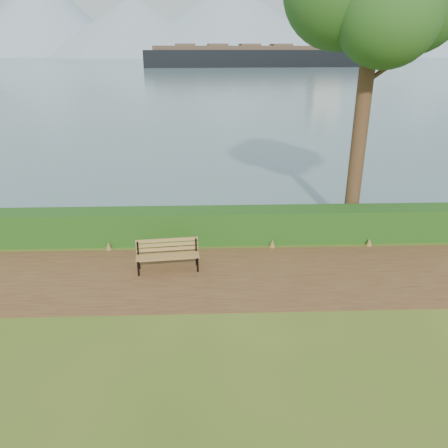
{
  "coord_description": "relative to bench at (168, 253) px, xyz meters",
  "views": [
    {
      "loc": [
        -0.26,
        -9.64,
        5.42
      ],
      "look_at": [
        0.14,
        1.2,
        1.1
      ],
      "focal_mm": 35.0,
      "sensor_mm": 36.0,
      "label": 1
    }
  ],
  "objects": [
    {
      "name": "hedge",
      "position": [
        1.36,
        1.82,
        0.03
      ],
      "size": [
        32.0,
        0.85,
        1.0
      ],
      "primitive_type": "cube",
      "color": "#134413",
      "rests_on": "ground"
    },
    {
      "name": "cargo_ship",
      "position": [
        21.26,
        151.58,
        3.04
      ],
      "size": [
        78.42,
        18.71,
        23.58
      ],
      "rotation": [
        0.0,
        0.0,
        0.08
      ],
      "color": "black",
      "rests_on": "ground"
    },
    {
      "name": "mountains",
      "position": [
        -7.81,
        405.27,
        27.22
      ],
      "size": [
        585.0,
        190.0,
        70.0
      ],
      "color": "#7F94A9",
      "rests_on": "ground"
    },
    {
      "name": "water",
      "position": [
        1.36,
        259.22,
        -0.47
      ],
      "size": [
        700.0,
        510.0,
        0.0
      ],
      "primitive_type": "cube",
      "color": "#496775",
      "rests_on": "ground"
    },
    {
      "name": "path",
      "position": [
        1.36,
        -0.48,
        -0.47
      ],
      "size": [
        40.0,
        3.4,
        0.01
      ],
      "primitive_type": "cube",
      "color": "#522E1C",
      "rests_on": "ground"
    },
    {
      "name": "ground",
      "position": [
        1.36,
        -0.78,
        -0.47
      ],
      "size": [
        140.0,
        140.0,
        0.0
      ],
      "primitive_type": "plane",
      "color": "#425B1A",
      "rests_on": "ground"
    },
    {
      "name": "bench",
      "position": [
        0.0,
        0.0,
        0.0
      ],
      "size": [
        1.68,
        0.65,
        0.82
      ],
      "rotation": [
        0.0,
        0.0,
        0.11
      ],
      "color": "black",
      "rests_on": "ground"
    }
  ]
}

